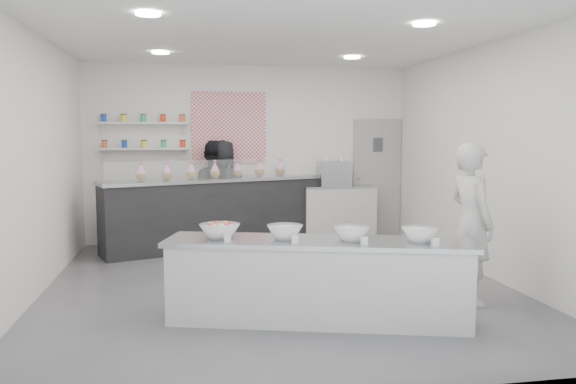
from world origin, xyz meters
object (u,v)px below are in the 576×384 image
object	(u,v)px
woman_prep	(471,223)
staff_left	(213,193)
espresso_ledge	(339,213)
espresso_machine	(334,174)
staff_right	(223,192)
prep_counter	(318,281)
back_bar	(216,213)

from	to	relation	value
woman_prep	staff_left	xyz separation A→B (m)	(-2.61, 3.76, -0.01)
espresso_ledge	espresso_machine	xyz separation A→B (m)	(-0.10, 0.00, 0.68)
staff_right	prep_counter	bearing A→B (deg)	100.96
espresso_ledge	woman_prep	bearing A→B (deg)	-83.88
back_bar	prep_counter	bearing A→B (deg)	-97.85
espresso_machine	espresso_ledge	bearing A→B (deg)	0.00
back_bar	espresso_machine	size ratio (longest dim) A/B	6.86
prep_counter	espresso_ledge	distance (m)	4.39
back_bar	woman_prep	bearing A→B (deg)	-73.40
staff_left	espresso_ledge	bearing A→B (deg)	-162.60
back_bar	staff_right	world-z (taller)	staff_right
prep_counter	staff_left	xyz separation A→B (m)	(-0.83, 4.08, 0.46)
prep_counter	staff_left	size ratio (longest dim) A/B	1.72
espresso_machine	back_bar	bearing A→B (deg)	-170.72
prep_counter	back_bar	distance (m)	3.92
prep_counter	back_bar	bearing A→B (deg)	117.72
prep_counter	espresso_machine	world-z (taller)	espresso_machine
staff_left	woman_prep	bearing A→B (deg)	139.83
back_bar	espresso_ledge	bearing A→B (deg)	-10.84
espresso_ledge	staff_left	xyz separation A→B (m)	(-2.20, -0.09, 0.40)
espresso_machine	prep_counter	bearing A→B (deg)	-106.90
back_bar	espresso_machine	world-z (taller)	espresso_machine
prep_counter	staff_left	distance (m)	4.19
prep_counter	woman_prep	xyz separation A→B (m)	(1.78, 0.32, 0.47)
espresso_machine	staff_left	xyz separation A→B (m)	(-2.10, -0.09, -0.28)
staff_right	staff_left	bearing A→B (deg)	1.74
prep_counter	espresso_machine	xyz separation A→B (m)	(1.27, 4.17, 0.74)
espresso_machine	woman_prep	world-z (taller)	woman_prep
back_bar	staff_left	size ratio (longest dim) A/B	2.11
staff_right	espresso_machine	bearing A→B (deg)	-175.64
staff_right	espresso_ledge	bearing A→B (deg)	-175.77
prep_counter	staff_right	size ratio (longest dim) A/B	1.71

